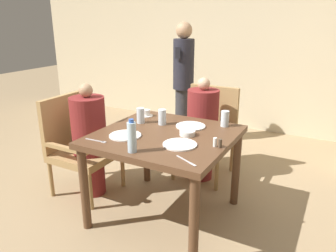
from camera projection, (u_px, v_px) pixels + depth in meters
ground_plane at (165, 214)px, 2.89m from camera, size 16.00×16.00×0.00m
wall_back at (255, 36)px, 4.71m from camera, size 8.00×0.06×2.80m
dining_table at (165, 145)px, 2.69m from camera, size 1.07×1.05×0.76m
chair_left_side at (78, 143)px, 3.17m from camera, size 0.55×0.55×0.95m
diner_in_left_chair at (90, 139)px, 3.08m from camera, size 0.32×0.32×1.09m
chair_far_side at (208, 130)px, 3.53m from camera, size 0.55×0.55×0.95m
diner_in_far_chair at (202, 128)px, 3.39m from camera, size 0.32×0.32×1.09m
standing_host at (183, 80)px, 4.31m from camera, size 0.27×0.31×1.60m
plate_main_left at (180, 145)px, 2.41m from camera, size 0.26×0.26×0.01m
plate_main_right at (125, 135)px, 2.60m from camera, size 0.26×0.26×0.01m
plate_dessert_center at (191, 126)px, 2.82m from camera, size 0.26×0.26×0.01m
teacup_with_saucer at (146, 113)px, 3.11m from camera, size 0.12×0.12×0.06m
bowl_small at (187, 133)px, 2.61m from camera, size 0.13×0.13×0.04m
water_bottle at (132, 137)px, 2.26m from camera, size 0.06×0.06×0.24m
glass_tall_near at (141, 115)px, 2.90m from camera, size 0.07×0.07×0.14m
glass_tall_mid at (162, 117)px, 2.86m from camera, size 0.07×0.07×0.14m
glass_tall_far at (225, 119)px, 2.81m from camera, size 0.07×0.07×0.14m
salt_shaker at (215, 142)px, 2.38m from camera, size 0.03×0.03×0.07m
pepper_shaker at (220, 143)px, 2.36m from camera, size 0.03×0.03×0.07m
fork_beside_plate at (98, 141)px, 2.49m from camera, size 0.19×0.02×0.00m
knife_beside_plate at (187, 161)px, 2.14m from camera, size 0.18×0.10×0.00m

